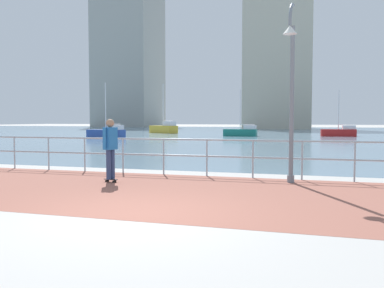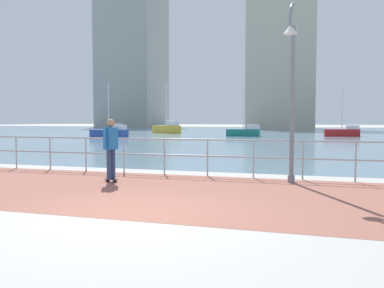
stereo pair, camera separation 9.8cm
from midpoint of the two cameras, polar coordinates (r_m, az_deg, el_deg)
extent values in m
plane|color=#ADAAA5|center=(46.88, 12.62, 1.19)|extent=(220.00, 220.00, 0.00)
cube|color=#935647|center=(9.78, -2.44, -6.68)|extent=(28.00, 5.76, 0.01)
cube|color=slate|center=(57.10, 13.31, 1.55)|extent=(180.00, 88.00, 0.00)
cylinder|color=#9EADB7|center=(15.73, -23.66, -1.12)|extent=(0.05, 0.05, 1.11)
cylinder|color=#9EADB7|center=(14.87, -19.52, -1.28)|extent=(0.05, 0.05, 1.11)
cylinder|color=#9EADB7|center=(14.09, -14.91, -1.44)|extent=(0.05, 0.05, 1.11)
cylinder|color=#9EADB7|center=(13.42, -9.80, -1.61)|extent=(0.05, 0.05, 1.11)
cylinder|color=#9EADB7|center=(12.86, -4.19, -1.79)|extent=(0.05, 0.05, 1.11)
cylinder|color=#9EADB7|center=(12.44, 1.86, -1.95)|extent=(0.05, 0.05, 1.11)
cylinder|color=#9EADB7|center=(12.17, 8.26, -2.11)|extent=(0.05, 0.05, 1.11)
cylinder|color=#9EADB7|center=(12.05, 14.86, -2.24)|extent=(0.05, 0.05, 1.11)
cylinder|color=#9EADB7|center=(12.09, 21.51, -2.34)|extent=(0.05, 0.05, 1.11)
cylinder|color=#9EADB7|center=(12.40, 1.86, 0.60)|extent=(25.20, 0.06, 0.06)
cylinder|color=#9EADB7|center=(12.44, 1.86, -1.70)|extent=(25.20, 0.06, 0.06)
cylinder|color=slate|center=(11.52, 13.35, -4.75)|extent=(0.19, 0.19, 0.20)
cylinder|color=slate|center=(11.41, 13.49, 5.29)|extent=(0.12, 0.12, 4.22)
cylinder|color=slate|center=(11.73, 13.62, 18.34)|extent=(0.10, 0.19, 0.11)
cylinder|color=slate|center=(11.58, 13.51, 18.32)|extent=(0.10, 0.20, 0.15)
cylinder|color=slate|center=(11.43, 13.41, 18.08)|extent=(0.10, 0.19, 0.18)
cylinder|color=slate|center=(11.30, 13.33, 17.63)|extent=(0.10, 0.17, 0.19)
cylinder|color=slate|center=(11.21, 13.27, 17.00)|extent=(0.09, 0.13, 0.19)
cylinder|color=slate|center=(11.15, 13.24, 16.25)|extent=(0.09, 0.09, 0.17)
cone|color=silver|center=(11.11, 13.23, 15.25)|extent=(0.36, 0.36, 0.22)
cylinder|color=black|center=(11.55, -12.10, -5.06)|extent=(0.07, 0.04, 0.06)
cylinder|color=black|center=(11.61, -11.85, -5.02)|extent=(0.07, 0.04, 0.06)
cylinder|color=black|center=(11.39, -11.14, -5.17)|extent=(0.07, 0.04, 0.06)
cylinder|color=black|center=(11.44, -10.88, -5.13)|extent=(0.07, 0.04, 0.06)
cube|color=black|center=(11.49, -11.50, -4.85)|extent=(0.41, 0.20, 0.02)
cylinder|color=navy|center=(11.38, -11.79, -2.82)|extent=(0.16, 0.16, 0.81)
cylinder|color=navy|center=(11.50, -11.26, -2.75)|extent=(0.16, 0.16, 0.81)
cube|color=#236BB2|center=(11.39, -11.57, 0.77)|extent=(0.31, 0.39, 0.61)
cylinder|color=#236BB2|center=(11.21, -12.34, 0.80)|extent=(0.11, 0.11, 0.58)
cylinder|color=#236BB2|center=(11.56, -10.82, 0.89)|extent=(0.11, 0.11, 0.58)
sphere|color=#A37A5B|center=(11.37, -11.59, 2.86)|extent=(0.22, 0.22, 0.22)
cube|color=#284799|center=(39.67, -11.98, 1.39)|extent=(3.85, 1.68, 0.80)
cube|color=silver|center=(38.99, -10.68, 2.29)|extent=(1.44, 0.99, 0.44)
cylinder|color=silver|center=(39.67, -12.03, 5.18)|extent=(0.09, 0.09, 4.44)
cylinder|color=silver|center=(39.16, -11.04, 2.74)|extent=(1.67, 0.31, 0.07)
cube|color=#B21E1E|center=(45.48, 19.64, 1.48)|extent=(3.55, 1.36, 0.74)
cube|color=silver|center=(45.62, 20.96, 2.19)|extent=(1.31, 0.85, 0.41)
cylinder|color=silver|center=(45.47, 19.71, 4.55)|extent=(0.08, 0.08, 4.14)
cylinder|color=silver|center=(45.58, 20.62, 2.56)|extent=(1.56, 0.19, 0.07)
cube|color=#197266|center=(43.48, 6.66, 1.57)|extent=(3.49, 1.14, 0.74)
cube|color=silver|center=(43.28, 8.02, 2.32)|extent=(1.27, 0.78, 0.41)
cylinder|color=silver|center=(43.48, 6.68, 4.79)|extent=(0.08, 0.08, 4.13)
cylinder|color=silver|center=(43.33, 7.66, 2.71)|extent=(1.56, 0.10, 0.07)
cube|color=gold|center=(53.90, -4.08, 2.05)|extent=(4.57, 3.76, 0.98)
cube|color=silver|center=(52.77, -3.23, 2.86)|extent=(1.92, 1.75, 0.54)
cylinder|color=silver|center=(53.93, -4.09, 5.47)|extent=(0.11, 0.11, 5.45)
cylinder|color=silver|center=(53.07, -3.46, 3.27)|extent=(1.75, 1.24, 0.09)
cube|color=#939993|center=(107.41, -8.80, 11.58)|extent=(14.27, 14.82, 34.28)
cube|color=#B2AD99|center=(83.16, 11.99, 10.63)|extent=(12.58, 12.23, 24.68)
camera|label=1|loc=(0.05, -90.27, -0.02)|focal=38.28mm
camera|label=2|loc=(0.05, 89.73, 0.02)|focal=38.28mm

